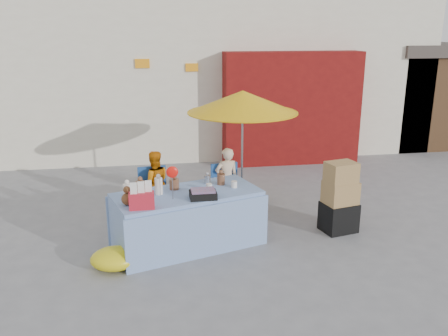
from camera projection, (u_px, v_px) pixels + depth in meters
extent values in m
plane|color=slate|center=(230.00, 243.00, 7.13)|extent=(80.00, 80.00, 0.00)
cube|color=silver|center=(187.00, 60.00, 13.12)|extent=(12.00, 5.00, 4.50)
cube|color=maroon|center=(292.00, 108.00, 11.07)|extent=(3.20, 0.60, 2.60)
cube|color=#4C331E|center=(419.00, 98.00, 13.46)|extent=(2.60, 3.00, 2.40)
cube|color=#3F3833|center=(424.00, 49.00, 13.08)|extent=(2.80, 3.20, 0.30)
cube|color=orange|center=(142.00, 63.00, 10.52)|extent=(0.32, 0.04, 0.20)
cube|color=orange|center=(192.00, 67.00, 10.72)|extent=(0.28, 0.04, 0.18)
cube|color=#81A1CE|center=(187.00, 219.00, 6.96)|extent=(2.27, 1.51, 0.82)
cube|color=#81A1CE|center=(201.00, 233.00, 6.55)|extent=(2.06, 0.67, 0.77)
cube|color=#81A1CE|center=(176.00, 210.00, 7.38)|extent=(2.06, 0.67, 0.77)
cylinder|color=white|center=(127.00, 191.00, 6.60)|extent=(0.15, 0.15, 0.20)
cylinder|color=brown|center=(140.00, 187.00, 6.80)|extent=(0.17, 0.17, 0.18)
cylinder|color=white|center=(159.00, 186.00, 6.74)|extent=(0.14, 0.14, 0.24)
cylinder|color=brown|center=(174.00, 184.00, 6.96)|extent=(0.18, 0.18, 0.15)
cylinder|color=#B2B2B7|center=(208.00, 179.00, 7.22)|extent=(0.12, 0.12, 0.13)
cylinder|color=brown|center=(221.00, 179.00, 7.17)|extent=(0.15, 0.15, 0.16)
cylinder|color=white|center=(209.00, 187.00, 6.92)|extent=(0.11, 0.11, 0.10)
cylinder|color=white|center=(234.00, 184.00, 7.04)|extent=(0.11, 0.11, 0.10)
sphere|color=brown|center=(127.00, 199.00, 6.34)|extent=(0.16, 0.16, 0.16)
ellipsoid|color=red|center=(172.00, 172.00, 6.47)|extent=(0.17, 0.10, 0.16)
cube|color=red|center=(142.00, 201.00, 6.20)|extent=(0.36, 0.24, 0.22)
cube|color=black|center=(203.00, 195.00, 6.59)|extent=(0.44, 0.36, 0.10)
cube|color=#1F4990|center=(155.00, 205.00, 8.02)|extent=(0.55, 0.53, 0.45)
cube|color=#1F4990|center=(152.00, 177.00, 8.10)|extent=(0.48, 0.11, 0.40)
cube|color=#1F4990|center=(228.00, 201.00, 8.21)|extent=(0.55, 0.53, 0.45)
cube|color=#1F4990|center=(224.00, 174.00, 8.29)|extent=(0.48, 0.11, 0.40)
imported|color=orange|center=(154.00, 183.00, 8.07)|extent=(0.61, 0.51, 1.13)
imported|color=beige|center=(227.00, 180.00, 8.26)|extent=(0.45, 0.33, 1.14)
cylinder|color=gray|center=(242.00, 153.00, 8.32)|extent=(0.04, 0.04, 2.00)
cone|color=#E1A70B|center=(243.00, 102.00, 8.07)|extent=(1.90, 1.90, 0.38)
cylinder|color=#E1A70B|center=(243.00, 112.00, 8.12)|extent=(1.90, 1.90, 0.02)
cube|color=black|center=(339.00, 217.00, 7.50)|extent=(0.59, 0.52, 0.47)
cube|color=olive|center=(340.00, 192.00, 7.38)|extent=(0.55, 0.47, 0.35)
cube|color=olive|center=(341.00, 172.00, 7.27)|extent=(0.51, 0.43, 0.32)
ellipsoid|color=yellow|center=(115.00, 258.00, 6.33)|extent=(0.81, 0.75, 0.29)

